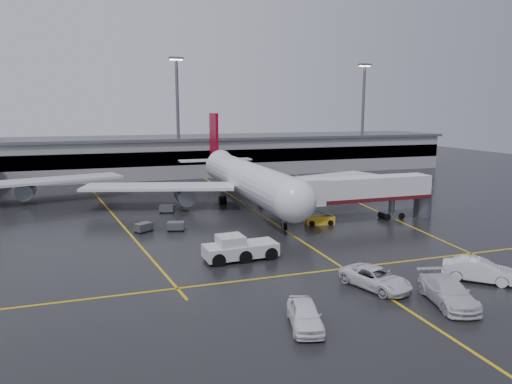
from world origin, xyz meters
name	(u,v)px	position (x,y,z in m)	size (l,w,h in m)	color
ground	(265,217)	(0.00, 0.00, 0.00)	(220.00, 220.00, 0.00)	black
apron_line_centre	(265,217)	(0.00, 0.00, 0.01)	(0.25, 90.00, 0.02)	gold
apron_line_stop	(344,269)	(0.00, -22.00, 0.01)	(60.00, 0.25, 0.02)	gold
apron_line_left	(111,212)	(-20.00, 10.00, 0.01)	(0.25, 70.00, 0.02)	gold
apron_line_right	(346,197)	(18.00, 10.00, 0.01)	(0.25, 70.00, 0.02)	gold
terminal	(196,155)	(0.00, 47.93, 4.32)	(122.00, 19.00, 8.60)	gray
light_mast_mid	(178,110)	(-5.00, 42.00, 14.47)	(3.00, 1.20, 25.45)	#595B60
light_mast_right	(363,110)	(40.00, 42.00, 14.47)	(3.00, 1.20, 25.45)	#595B60
main_airliner	(245,178)	(0.00, 9.70, 4.21)	(48.80, 45.60, 14.10)	silver
jet_bridge	(366,192)	(11.87, -6.00, 3.93)	(19.90, 3.40, 6.05)	silver
pushback_tractor	(239,249)	(-8.53, -16.24, 1.03)	(7.40, 3.50, 2.59)	silver
belt_loader	(320,220)	(5.46, -5.69, 0.57)	(3.89, 2.31, 2.31)	gold
service_van_a	(376,278)	(0.09, -27.06, 0.86)	(2.85, 6.19, 1.72)	silver
service_van_b	(448,292)	(3.54, -31.53, 0.95)	(2.65, 6.52, 1.89)	silver
service_van_c	(479,270)	(9.41, -28.49, 0.98)	(2.07, 5.94, 1.96)	silver
service_van_d	(305,315)	(-8.34, -31.63, 0.88)	(2.07, 5.15, 1.75)	white
baggage_cart_a	(176,226)	(-12.73, -3.24, 0.63)	(2.26, 1.75, 1.12)	#595B60
baggage_cart_b	(143,227)	(-16.53, -2.59, 0.63)	(2.39, 2.19, 1.12)	#595B60
baggage_cart_c	(167,208)	(-12.40, 7.35, 0.63)	(2.29, 1.83, 1.12)	#595B60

